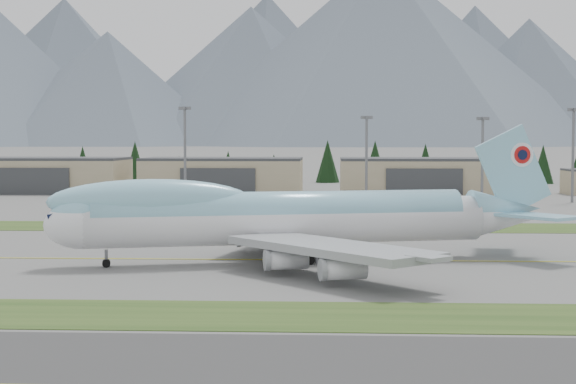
# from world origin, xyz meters

# --- Properties ---
(ground) EXTENTS (7000.00, 7000.00, 0.00)m
(ground) POSITION_xyz_m (0.00, 0.00, 0.00)
(ground) COLOR #60605E
(ground) RESTS_ON ground
(grass_strip_near) EXTENTS (400.00, 14.00, 0.08)m
(grass_strip_near) POSITION_xyz_m (0.00, -38.00, 0.00)
(grass_strip_near) COLOR #2A481A
(grass_strip_near) RESTS_ON ground
(grass_strip_far) EXTENTS (400.00, 18.00, 0.08)m
(grass_strip_far) POSITION_xyz_m (0.00, 45.00, 0.00)
(grass_strip_far) COLOR #2A481A
(grass_strip_far) RESTS_ON ground
(taxiway_line_main) EXTENTS (400.00, 0.40, 0.02)m
(taxiway_line_main) POSITION_xyz_m (0.00, 0.00, 0.00)
(taxiway_line_main) COLOR yellow
(taxiway_line_main) RESTS_ON ground
(boeing_747_freighter) EXTENTS (70.48, 58.89, 18.53)m
(boeing_747_freighter) POSITION_xyz_m (11.61, -2.19, 6.11)
(boeing_747_freighter) COLOR white
(boeing_747_freighter) RESTS_ON ground
(hangar_left) EXTENTS (48.00, 26.60, 10.80)m
(hangar_left) POSITION_xyz_m (-70.00, 149.90, 5.39)
(hangar_left) COLOR tan
(hangar_left) RESTS_ON ground
(hangar_center) EXTENTS (48.00, 26.60, 10.80)m
(hangar_center) POSITION_xyz_m (-15.00, 149.90, 5.39)
(hangar_center) COLOR tan
(hangar_center) RESTS_ON ground
(hangar_right) EXTENTS (48.00, 26.60, 10.80)m
(hangar_right) POSITION_xyz_m (45.00, 149.90, 5.39)
(hangar_right) COLOR tan
(hangar_right) RESTS_ON ground
(floodlight_masts) EXTENTS (184.09, 10.25, 24.91)m
(floodlight_masts) POSITION_xyz_m (9.53, 110.68, 16.14)
(floodlight_masts) COLOR slate
(floodlight_masts) RESTS_ON ground
(service_vehicle_a) EXTENTS (2.24, 4.14, 1.34)m
(service_vehicle_a) POSITION_xyz_m (-25.41, 125.53, 0.00)
(service_vehicle_a) COLOR silver
(service_vehicle_a) RESTS_ON ground
(service_vehicle_b) EXTENTS (3.86, 2.11, 1.21)m
(service_vehicle_b) POSITION_xyz_m (6.56, 119.29, 0.00)
(service_vehicle_b) COLOR gold
(service_vehicle_b) RESTS_ON ground
(service_vehicle_c) EXTENTS (2.81, 4.95, 1.35)m
(service_vehicle_c) POSITION_xyz_m (53.92, 133.40, 0.00)
(service_vehicle_c) COLOR #98989C
(service_vehicle_c) RESTS_ON ground
(conifer_belt) EXTENTS (270.79, 16.74, 16.20)m
(conifer_belt) POSITION_xyz_m (7.38, 211.84, 7.20)
(conifer_belt) COLOR black
(conifer_belt) RESTS_ON ground
(mountain_ridge_front) EXTENTS (4305.89, 1159.43, 493.56)m
(mountain_ridge_front) POSITION_xyz_m (109.60, 2214.18, 224.52)
(mountain_ridge_front) COLOR #444D5B
(mountain_ridge_front) RESTS_ON ground
(mountain_ridge_rear) EXTENTS (4433.48, 1017.18, 508.59)m
(mountain_ridge_rear) POSITION_xyz_m (125.35, 2900.00, 252.68)
(mountain_ridge_rear) COLOR #444D5B
(mountain_ridge_rear) RESTS_ON ground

